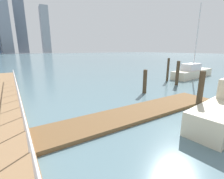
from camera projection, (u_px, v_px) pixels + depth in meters
name	position (u px, v px, depth m)	size (l,w,h in m)	color
ground_plane	(54.00, 86.00, 15.33)	(300.00, 300.00, 0.00)	slate
floating_dock	(137.00, 113.00, 8.73)	(11.43, 2.00, 0.18)	brown
boardwalk_railing	(26.00, 127.00, 4.67)	(0.06, 28.04, 1.08)	white
dock_piling_0	(168.00, 70.00, 17.56)	(0.25, 0.25, 2.54)	#473826
dock_piling_3	(178.00, 73.00, 15.68)	(0.32, 0.32, 2.37)	#473826
dock_piling_4	(145.00, 82.00, 12.78)	(0.31, 0.31, 1.90)	#473826
dock_piling_5	(200.00, 97.00, 7.68)	(0.26, 0.26, 2.48)	#473826
moored_boat_2	(192.00, 72.00, 20.15)	(7.56, 2.52, 8.65)	beige
skyline_tower_2	(4.00, 20.00, 132.92)	(8.83, 6.45, 55.25)	gray
skyline_tower_3	(21.00, 25.00, 150.45)	(9.21, 9.26, 51.33)	slate
skyline_tower_4	(45.00, 30.00, 156.70)	(7.32, 12.33, 43.52)	#8C939E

